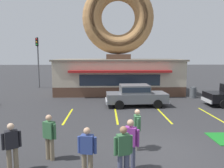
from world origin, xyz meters
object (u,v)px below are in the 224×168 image
object	(u,v)px
car_grey	(136,95)
traffic_light_pole	(38,56)
pedestrian_clipboard_woman	(123,151)
trash_bin	(193,92)
pedestrian_blue_sweater_man	(130,142)
pedestrian_leather_jacket_man	(12,145)
pedestrian_hooded_kid	(49,135)
pedestrian_crossing_woman	(137,127)
pedestrian_beanie_man	(87,150)

from	to	relation	value
car_grey	traffic_light_pole	size ratio (longest dim) A/B	0.80
pedestrian_clipboard_woman	trash_bin	world-z (taller)	pedestrian_clipboard_woman
pedestrian_blue_sweater_man	pedestrian_leather_jacket_man	xyz separation A→B (m)	(-3.82, 0.00, -0.05)
pedestrian_hooded_kid	pedestrian_crossing_woman	xyz separation A→B (m)	(3.25, 0.79, -0.02)
pedestrian_leather_jacket_man	pedestrian_beanie_man	distance (m)	2.48
pedestrian_leather_jacket_man	trash_bin	bearing A→B (deg)	48.29
pedestrian_clipboard_woman	pedestrian_beanie_man	size ratio (longest dim) A/B	1.06
car_grey	pedestrian_leather_jacket_man	xyz separation A→B (m)	(-5.23, -9.05, 0.02)
pedestrian_clipboard_woman	pedestrian_hooded_kid	bearing A→B (deg)	151.42
pedestrian_blue_sweater_man	trash_bin	size ratio (longest dim) A/B	1.74
pedestrian_clipboard_woman	traffic_light_pole	world-z (taller)	traffic_light_pole
pedestrian_leather_jacket_man	pedestrian_crossing_woman	xyz separation A→B (m)	(4.26, 1.55, 0.02)
pedestrian_hooded_kid	pedestrian_crossing_woman	world-z (taller)	pedestrian_hooded_kid
pedestrian_crossing_woman	pedestrian_hooded_kid	bearing A→B (deg)	-166.38
pedestrian_beanie_man	pedestrian_crossing_woman	xyz separation A→B (m)	(1.81, 1.96, 0.03)
car_grey	pedestrian_beanie_man	xyz separation A→B (m)	(-2.78, -9.45, -0.00)
pedestrian_blue_sweater_man	trash_bin	xyz separation A→B (m)	(6.92, 12.04, -0.45)
pedestrian_blue_sweater_man	pedestrian_hooded_kid	bearing A→B (deg)	164.78
pedestrian_beanie_man	trash_bin	size ratio (longest dim) A/B	1.63
car_grey	traffic_light_pole	distance (m)	14.09
car_grey	pedestrian_leather_jacket_man	size ratio (longest dim) A/B	2.87
pedestrian_leather_jacket_man	traffic_light_pole	xyz separation A→B (m)	(-4.74, 18.59, 2.82)
car_grey	trash_bin	world-z (taller)	car_grey
pedestrian_hooded_kid	trash_bin	world-z (taller)	pedestrian_hooded_kid
pedestrian_beanie_man	pedestrian_leather_jacket_man	bearing A→B (deg)	170.66
traffic_light_pole	pedestrian_leather_jacket_man	bearing A→B (deg)	-75.71
pedestrian_blue_sweater_man	pedestrian_beanie_man	xyz separation A→B (m)	(-1.37, -0.40, -0.07)
pedestrian_blue_sweater_man	pedestrian_hooded_kid	size ratio (longest dim) A/B	1.02
pedestrian_hooded_kid	pedestrian_crossing_woman	distance (m)	3.35
pedestrian_beanie_man	trash_bin	xyz separation A→B (m)	(8.28, 12.44, -0.37)
pedestrian_hooded_kid	pedestrian_clipboard_woman	bearing A→B (deg)	-28.58
pedestrian_crossing_woman	traffic_light_pole	distance (m)	19.47
pedestrian_blue_sweater_man	pedestrian_beanie_man	size ratio (longest dim) A/B	1.07
pedestrian_leather_jacket_man	traffic_light_pole	size ratio (longest dim) A/B	0.28
pedestrian_blue_sweater_man	pedestrian_crossing_woman	distance (m)	1.62
pedestrian_blue_sweater_man	pedestrian_beanie_man	distance (m)	1.43
trash_bin	traffic_light_pole	world-z (taller)	traffic_light_pole
car_grey	pedestrian_crossing_woman	world-z (taller)	pedestrian_crossing_woman
pedestrian_hooded_kid	pedestrian_blue_sweater_man	bearing A→B (deg)	-15.22
pedestrian_leather_jacket_man	trash_bin	xyz separation A→B (m)	(10.73, 12.04, -0.39)
pedestrian_clipboard_woman	trash_bin	distance (m)	14.56
trash_bin	traffic_light_pole	size ratio (longest dim) A/B	0.17
car_grey	trash_bin	bearing A→B (deg)	28.58
pedestrian_clipboard_woman	car_grey	bearing A→B (deg)	80.04
pedestrian_beanie_man	pedestrian_blue_sweater_man	bearing A→B (deg)	16.40
pedestrian_blue_sweater_man	traffic_light_pole	bearing A→B (deg)	114.71
pedestrian_hooded_kid	pedestrian_beanie_man	world-z (taller)	pedestrian_hooded_kid
pedestrian_hooded_kid	traffic_light_pole	distance (m)	18.94
traffic_light_pole	car_grey	bearing A→B (deg)	-43.75
car_grey	pedestrian_leather_jacket_man	world-z (taller)	pedestrian_leather_jacket_man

